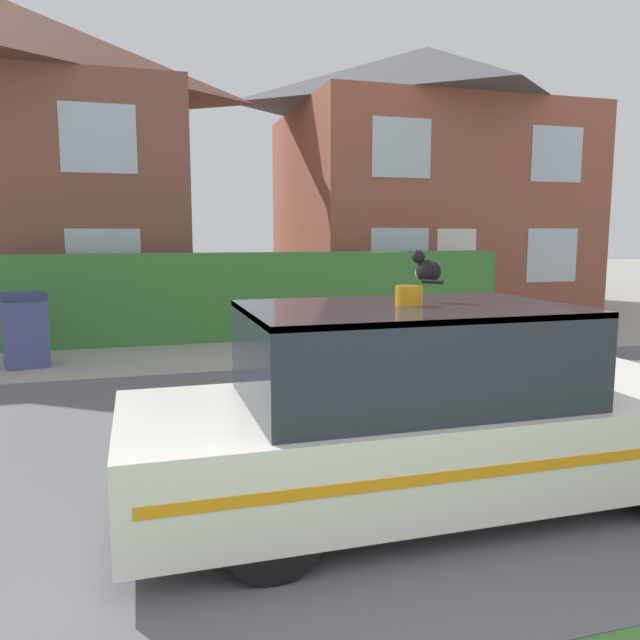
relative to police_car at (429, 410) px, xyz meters
The scene contains 7 objects.
road_strip 1.85m from the police_car, 109.87° to the left, with size 28.00×6.54×0.01m, color #5B5B60.
garden_hedge 7.75m from the police_car, 89.37° to the left, with size 10.03×0.78×1.63m, color #3D7F38.
police_car is the anchor object (origin of this frame).
cat 1.04m from the police_car, 75.62° to the left, with size 0.23×0.29×0.25m.
house_left 12.85m from the police_car, 112.10° to the left, with size 7.99×5.64×7.07m.
house_right 13.64m from the police_car, 64.57° to the left, with size 7.68×6.23×6.97m.
wheelie_bin 7.10m from the police_car, 120.97° to the left, with size 0.75×0.73×1.11m.
Camera 1 is at (-1.42, -1.15, 1.98)m, focal length 35.00 mm.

